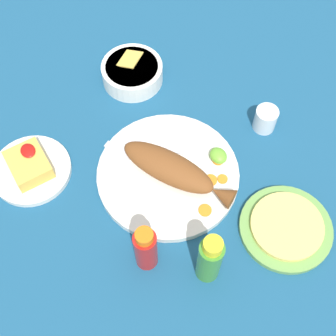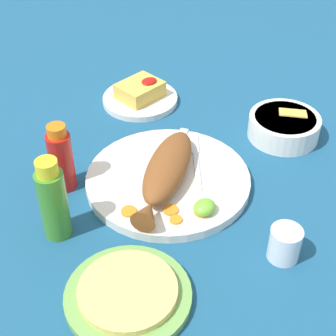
# 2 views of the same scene
# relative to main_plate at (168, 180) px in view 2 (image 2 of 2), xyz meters

# --- Properties ---
(ground_plane) EXTENTS (4.00, 4.00, 0.00)m
(ground_plane) POSITION_rel_main_plate_xyz_m (0.00, 0.00, -0.01)
(ground_plane) COLOR navy
(main_plate) EXTENTS (0.31, 0.31, 0.02)m
(main_plate) POSITION_rel_main_plate_xyz_m (0.00, 0.00, 0.00)
(main_plate) COLOR silver
(main_plate) RESTS_ON ground_plane
(fried_fish) EXTENTS (0.26, 0.18, 0.05)m
(fried_fish) POSITION_rel_main_plate_xyz_m (-0.01, -0.01, 0.03)
(fried_fish) COLOR brown
(fried_fish) RESTS_ON main_plate
(fork_near) EXTENTS (0.17, 0.10, 0.00)m
(fork_near) POSITION_rel_main_plate_xyz_m (0.06, 0.05, 0.01)
(fork_near) COLOR silver
(fork_near) RESTS_ON main_plate
(fork_far) EXTENTS (0.14, 0.14, 0.00)m
(fork_far) POSITION_rel_main_plate_xyz_m (0.08, 0.00, 0.01)
(fork_far) COLOR silver
(fork_far) RESTS_ON main_plate
(carrot_slice_near) EXTENTS (0.03, 0.03, 0.00)m
(carrot_slice_near) POSITION_rel_main_plate_xyz_m (-0.12, -0.02, 0.01)
(carrot_slice_near) COLOR orange
(carrot_slice_near) RESTS_ON main_plate
(carrot_slice_mid) EXTENTS (0.03, 0.03, 0.00)m
(carrot_slice_mid) POSITION_rel_main_plate_xyz_m (-0.06, -0.07, 0.01)
(carrot_slice_mid) COLOR orange
(carrot_slice_mid) RESTS_ON main_plate
(carrot_slice_far) EXTENTS (0.02, 0.02, 0.00)m
(carrot_slice_far) POSITION_rel_main_plate_xyz_m (-0.08, -0.09, 0.01)
(carrot_slice_far) COLOR orange
(carrot_slice_far) RESTS_ON main_plate
(carrot_slice_extra) EXTENTS (0.03, 0.03, 0.00)m
(carrot_slice_extra) POSITION_rel_main_plate_xyz_m (-0.03, -0.11, 0.01)
(carrot_slice_extra) COLOR orange
(carrot_slice_extra) RESTS_ON main_plate
(lime_wedge_main) EXTENTS (0.04, 0.04, 0.02)m
(lime_wedge_main) POSITION_rel_main_plate_xyz_m (-0.03, -0.11, 0.02)
(lime_wedge_main) COLOR #6BB233
(lime_wedge_main) RESTS_ON main_plate
(hot_sauce_bottle_red) EXTENTS (0.05, 0.05, 0.14)m
(hot_sauce_bottle_red) POSITION_rel_main_plate_xyz_m (-0.14, 0.14, 0.06)
(hot_sauce_bottle_red) COLOR #B21914
(hot_sauce_bottle_red) RESTS_ON ground_plane
(hot_sauce_bottle_green) EXTENTS (0.05, 0.05, 0.16)m
(hot_sauce_bottle_green) POSITION_rel_main_plate_xyz_m (-0.23, 0.04, 0.06)
(hot_sauce_bottle_green) COLOR #3D8428
(hot_sauce_bottle_green) RESTS_ON ground_plane
(salt_cup) EXTENTS (0.05, 0.05, 0.06)m
(salt_cup) POSITION_rel_main_plate_xyz_m (0.00, -0.26, 0.02)
(salt_cup) COLOR silver
(salt_cup) RESTS_ON ground_plane
(side_plate_fries) EXTENTS (0.18, 0.18, 0.01)m
(side_plate_fries) POSITION_rel_main_plate_xyz_m (0.17, 0.25, -0.00)
(side_plate_fries) COLOR silver
(side_plate_fries) RESTS_ON ground_plane
(fries_pile) EXTENTS (0.10, 0.08, 0.04)m
(fries_pile) POSITION_rel_main_plate_xyz_m (0.17, 0.25, 0.02)
(fries_pile) COLOR gold
(fries_pile) RESTS_ON side_plate_fries
(guacamole_bowl) EXTENTS (0.15, 0.15, 0.06)m
(guacamole_bowl) POSITION_rel_main_plate_xyz_m (0.29, -0.07, 0.02)
(guacamole_bowl) COLOR white
(guacamole_bowl) RESTS_ON ground_plane
(tortilla_plate) EXTENTS (0.19, 0.19, 0.01)m
(tortilla_plate) POSITION_rel_main_plate_xyz_m (-0.23, -0.15, -0.00)
(tortilla_plate) COLOR #6B9E4C
(tortilla_plate) RESTS_ON ground_plane
(tortilla_stack) EXTENTS (0.15, 0.15, 0.01)m
(tortilla_stack) POSITION_rel_main_plate_xyz_m (-0.23, -0.15, 0.01)
(tortilla_stack) COLOR #E0C666
(tortilla_stack) RESTS_ON tortilla_plate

